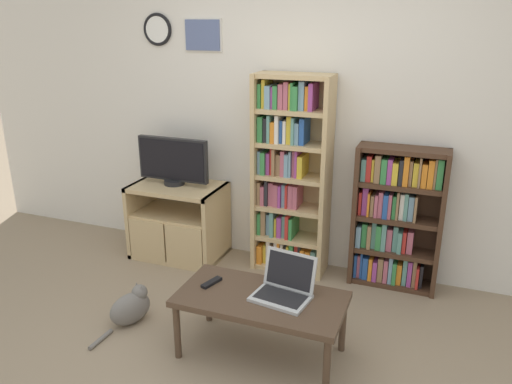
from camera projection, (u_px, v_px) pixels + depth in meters
name	position (u px, v px, depth m)	size (l,w,h in m)	color
ground_plane	(214.00, 384.00, 2.95)	(18.00, 18.00, 0.00)	gray
wall_back	(302.00, 115.00, 4.09)	(6.56, 0.09, 2.60)	silver
tv_stand	(178.00, 221.00, 4.46)	(0.80, 0.52, 0.67)	tan
television	(173.00, 161.00, 4.33)	(0.65, 0.18, 0.42)	black
bookshelf_tall	(288.00, 177.00, 4.11)	(0.62, 0.29, 1.65)	tan
bookshelf_short	(395.00, 218.00, 3.91)	(0.68, 0.25, 1.14)	#472D1E
coffee_table	(261.00, 303.00, 3.11)	(1.04, 0.53, 0.42)	#4C3828
laptop	(284.00, 286.00, 3.08)	(0.38, 0.33, 0.26)	#B7BABC
remote_near_laptop	(211.00, 282.00, 3.24)	(0.09, 0.17, 0.02)	black
cat	(132.00, 307.00, 3.52)	(0.28, 0.54, 0.28)	slate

